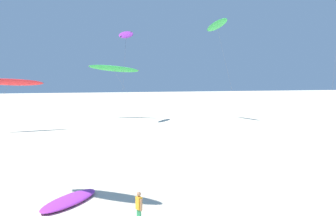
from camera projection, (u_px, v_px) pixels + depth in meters
The scene contains 6 objects.
flying_kite_1 at pixel (126, 35), 56.75m from camera, with size 3.37×6.94×13.45m.
flying_kite_6 at pixel (217, 25), 58.51m from camera, with size 2.46×8.56×14.98m.
flying_kite_7 at pixel (11, 82), 48.55m from camera, with size 7.61×9.51×6.83m.
flying_kite_8 at pixel (113, 69), 62.96m from camera, with size 7.88×9.23×8.79m.
grounded_kite_0 at pixel (69, 200), 22.74m from camera, with size 3.93×4.65×0.35m.
person_foreground_walker at pixel (139, 208), 19.11m from camera, with size 0.30×0.48×1.70m.
Camera 1 is at (-3.18, -3.67, 7.18)m, focal length 44.06 mm.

